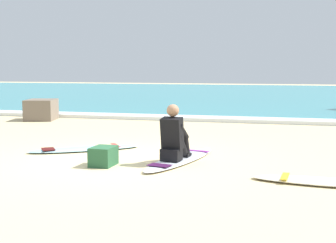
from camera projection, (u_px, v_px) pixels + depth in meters
ground_plane at (114, 161)px, 8.46m from camera, size 80.00×80.00×0.00m
sea at (244, 94)px, 28.14m from camera, size 80.00×28.00×0.10m
breaking_foam at (195, 118)px, 15.01m from camera, size 80.00×0.90×0.11m
surfboard_main at (181, 159)px, 8.49m from camera, size 1.02×2.59×0.08m
surfer_seated at (174, 138)px, 8.22m from camera, size 0.42×0.73×0.95m
surfboard_spare_near at (85, 149)px, 9.55m from camera, size 2.10×1.72×0.08m
surfboard_spare_far at (329, 182)px, 6.80m from camera, size 2.19×0.64×0.08m
shoreline_rock at (41, 110)px, 15.03m from camera, size 1.08×1.21×0.64m
beach_bag at (103, 156)px, 8.07m from camera, size 0.36×0.48×0.32m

